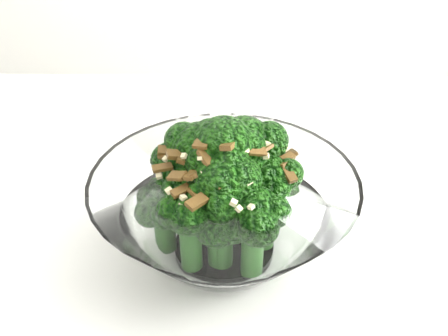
{
  "coord_description": "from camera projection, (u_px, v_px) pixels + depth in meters",
  "views": [
    {
      "loc": [
        0.03,
        -0.53,
        1.11
      ],
      "look_at": [
        0.0,
        -0.17,
        0.85
      ],
      "focal_mm": 40.0,
      "sensor_mm": 36.0,
      "label": 1
    }
  ],
  "objects": [
    {
      "name": "broccoli_dish",
      "position": [
        223.0,
        205.0,
        0.47
      ],
      "size": [
        0.25,
        0.25,
        0.15
      ],
      "color": "white",
      "rests_on": "table"
    },
    {
      "name": "table",
      "position": [
        180.0,
        270.0,
        0.58
      ],
      "size": [
        1.24,
        0.86,
        0.75
      ],
      "color": "white",
      "rests_on": "ground"
    }
  ]
}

